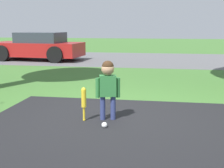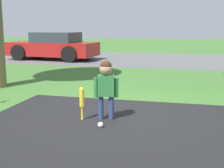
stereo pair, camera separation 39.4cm
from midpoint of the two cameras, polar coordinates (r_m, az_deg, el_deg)
ground_plane at (r=5.44m, az=3.68°, el=-5.48°), size 60.00×60.00×0.00m
street_strip at (r=14.07m, az=10.12°, el=4.43°), size 40.00×6.00×0.01m
child at (r=4.96m, az=1.17°, el=0.40°), size 0.38×0.21×0.97m
baseball_bat at (r=4.99m, az=-3.28°, el=-2.77°), size 0.08×0.08×0.55m
sports_ball at (r=4.71m, az=0.28°, el=-7.49°), size 0.09×0.09×0.09m
parked_car at (r=14.04m, az=-9.90°, el=6.79°), size 4.01×2.06×1.20m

